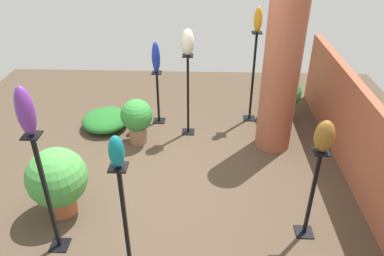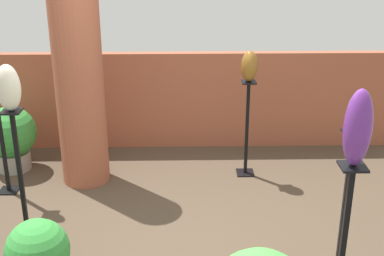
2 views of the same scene
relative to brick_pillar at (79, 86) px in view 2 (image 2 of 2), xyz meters
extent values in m
plane|color=#4C3D2D|center=(1.05, -1.46, -1.13)|extent=(8.00, 8.00, 0.00)
cube|color=#9E5138|center=(1.05, 0.95, -0.50)|extent=(5.60, 0.12, 1.25)
cylinder|color=#9E5138|center=(0.00, 0.00, 0.00)|extent=(0.53, 0.53, 2.26)
cube|color=black|center=(1.85, 0.10, -1.12)|extent=(0.20, 0.20, 0.01)
cube|color=black|center=(1.85, 0.10, -0.56)|extent=(0.04, 0.04, 1.13)
cube|color=black|center=(1.85, 0.10, 0.00)|extent=(0.16, 0.16, 0.02)
cube|color=black|center=(-0.32, -1.33, -1.12)|extent=(0.20, 0.20, 0.01)
cube|color=black|center=(-0.32, -1.33, -0.46)|extent=(0.04, 0.04, 1.34)
cube|color=black|center=(-0.32, -1.33, 0.20)|extent=(0.16, 0.16, 0.02)
cube|color=black|center=(2.14, -2.64, 0.31)|extent=(0.16, 0.16, 0.02)
cube|color=black|center=(-0.82, -0.28, -1.12)|extent=(0.20, 0.20, 0.01)
cube|color=black|center=(-0.82, -0.28, -0.36)|extent=(0.04, 0.04, 1.55)
cube|color=black|center=(2.42, -1.80, -0.47)|extent=(0.04, 0.04, 1.31)
cube|color=black|center=(2.42, -1.80, 0.18)|extent=(0.16, 0.16, 0.02)
ellipsoid|color=brown|center=(1.85, 0.10, 0.18)|extent=(0.18, 0.20, 0.35)
ellipsoid|color=beige|center=(-0.32, -1.33, 0.41)|extent=(0.20, 0.19, 0.40)
ellipsoid|color=#6B2D8C|center=(2.14, -2.64, 0.56)|extent=(0.17, 0.16, 0.49)
ellipsoid|color=#0F727A|center=(2.42, -1.80, 0.34)|extent=(0.14, 0.14, 0.31)
sphere|color=#338C38|center=(0.00, -2.11, -0.65)|extent=(0.49, 0.49, 0.49)
cylinder|color=gray|center=(-0.91, 0.28, -1.02)|extent=(0.39, 0.39, 0.22)
sphere|color=#338C38|center=(-0.91, 0.28, -0.65)|extent=(0.60, 0.60, 0.60)
camera|label=1|loc=(4.97, -1.07, 2.11)|focal=35.00mm
camera|label=2|loc=(1.11, -5.54, 1.74)|focal=50.00mm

